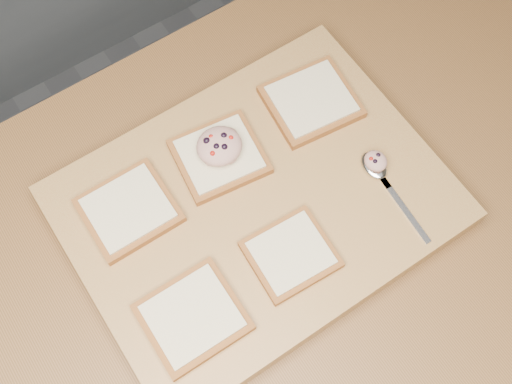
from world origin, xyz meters
TOP-DOWN VIEW (x-y plane):
  - ground at (0.00, 0.00)m, footprint 4.00×4.00m
  - island_counter at (0.00, 0.00)m, footprint 2.00×0.80m
  - cutting_board at (0.12, 0.05)m, footprint 0.52×0.40m
  - bread_far_left at (-0.04, 0.14)m, footprint 0.12×0.11m
  - bread_far_center at (0.11, 0.14)m, footprint 0.13×0.13m
  - bread_far_right at (0.28, 0.14)m, footprint 0.14×0.13m
  - bread_near_left at (-0.04, -0.04)m, footprint 0.12×0.11m
  - bread_near_center at (0.12, -0.04)m, footprint 0.12×0.11m
  - tuna_salad_dollop at (0.12, 0.14)m, footprint 0.07×0.06m
  - spoon at (0.29, -0.01)m, footprint 0.04×0.16m
  - spoon_salad at (0.29, 0.00)m, footprint 0.03×0.03m

SIDE VIEW (x-z plane):
  - ground at x=0.00m, z-range 0.00..0.00m
  - island_counter at x=0.00m, z-range 0.00..0.90m
  - cutting_board at x=0.12m, z-range 0.90..0.94m
  - spoon at x=0.29m, z-range 0.94..0.95m
  - bread_near_center at x=0.12m, z-range 0.94..0.96m
  - bread_far_center at x=0.11m, z-range 0.94..0.96m
  - bread_far_left at x=-0.04m, z-range 0.94..0.96m
  - bread_near_left at x=-0.04m, z-range 0.94..0.96m
  - bread_far_right at x=0.28m, z-range 0.94..0.96m
  - spoon_salad at x=0.29m, z-range 0.95..0.97m
  - tuna_salad_dollop at x=0.12m, z-range 0.96..0.99m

